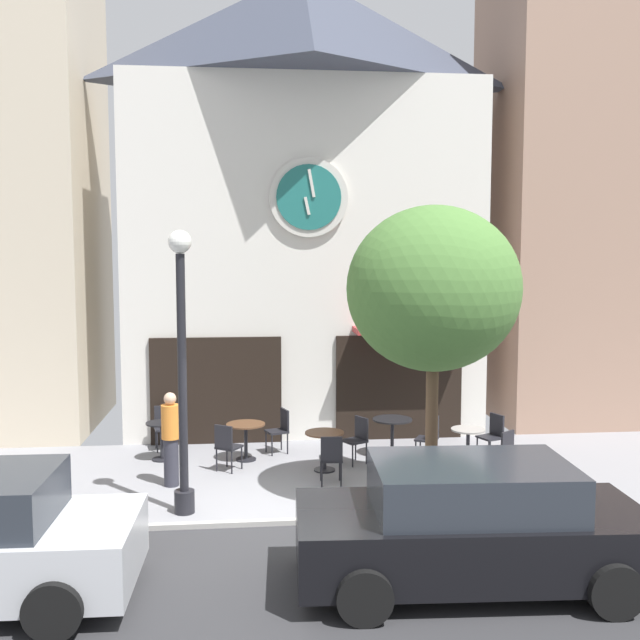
% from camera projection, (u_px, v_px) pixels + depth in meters
% --- Properties ---
extents(ground_plane, '(27.75, 10.52, 0.13)m').
position_uv_depth(ground_plane, '(280.00, 536.00, 10.61)').
color(ground_plane, gray).
extents(clock_building, '(7.98, 4.38, 10.44)m').
position_uv_depth(clock_building, '(303.00, 195.00, 16.85)').
color(clock_building, silver).
rests_on(clock_building, ground_plane).
extents(neighbor_building_right, '(6.76, 3.65, 12.07)m').
position_uv_depth(neighbor_building_right, '(627.00, 174.00, 17.95)').
color(neighbor_building_right, '#9E7A66').
rests_on(neighbor_building_right, ground_plane).
extents(street_lamp, '(0.36, 0.36, 4.45)m').
position_uv_depth(street_lamp, '(182.00, 372.00, 11.27)').
color(street_lamp, black).
rests_on(street_lamp, ground_plane).
extents(street_tree, '(2.78, 2.50, 4.86)m').
position_uv_depth(street_tree, '(434.00, 289.00, 11.49)').
color(street_tree, brown).
rests_on(street_tree, ground_plane).
extents(cafe_table_near_door, '(0.62, 0.62, 0.76)m').
position_uv_depth(cafe_table_near_door, '(162.00, 435.00, 14.35)').
color(cafe_table_near_door, black).
rests_on(cafe_table_near_door, ground_plane).
extents(cafe_table_center_right, '(0.77, 0.77, 0.74)m').
position_uv_depth(cafe_table_center_right, '(246.00, 433.00, 14.33)').
color(cafe_table_center_right, black).
rests_on(cafe_table_center_right, ground_plane).
extents(cafe_table_rightmost, '(0.74, 0.74, 0.74)m').
position_uv_depth(cafe_table_rightmost, '(325.00, 443.00, 13.64)').
color(cafe_table_rightmost, black).
rests_on(cafe_table_rightmost, ground_plane).
extents(cafe_table_center_left, '(0.80, 0.80, 0.76)m').
position_uv_depth(cafe_table_center_left, '(392.00, 428.00, 14.65)').
color(cafe_table_center_left, black).
rests_on(cafe_table_center_left, ground_plane).
extents(cafe_table_leftmost, '(0.65, 0.65, 0.76)m').
position_uv_depth(cafe_table_leftmost, '(468.00, 441.00, 13.83)').
color(cafe_table_leftmost, black).
rests_on(cafe_table_leftmost, ground_plane).
extents(cafe_chair_by_entrance, '(0.55, 0.55, 0.90)m').
position_uv_depth(cafe_chair_by_entrance, '(227.00, 444.00, 13.59)').
color(cafe_chair_by_entrance, black).
rests_on(cafe_chair_by_entrance, ground_plane).
extents(cafe_chair_near_lamp, '(0.51, 0.51, 0.90)m').
position_uv_depth(cafe_chair_near_lamp, '(280.00, 427.00, 14.87)').
color(cafe_chair_near_lamp, black).
rests_on(cafe_chair_near_lamp, ground_plane).
extents(cafe_chair_facing_street, '(0.52, 0.52, 0.90)m').
position_uv_depth(cafe_chair_facing_street, '(493.00, 433.00, 14.41)').
color(cafe_chair_facing_street, black).
rests_on(cafe_chair_facing_street, ground_plane).
extents(cafe_chair_right_end, '(0.56, 0.56, 0.90)m').
position_uv_depth(cafe_chair_right_end, '(503.00, 450.00, 13.15)').
color(cafe_chair_right_end, black).
rests_on(cafe_chair_right_end, ground_plane).
extents(cafe_chair_facing_wall, '(0.55, 0.55, 0.90)m').
position_uv_depth(cafe_chair_facing_wall, '(358.00, 436.00, 14.14)').
color(cafe_chair_facing_wall, black).
rests_on(cafe_chair_facing_wall, ground_plane).
extents(cafe_chair_corner, '(0.47, 0.47, 0.90)m').
position_uv_depth(cafe_chair_corner, '(164.00, 424.00, 15.16)').
color(cafe_chair_corner, black).
rests_on(cafe_chair_corner, ground_plane).
extents(cafe_chair_outer, '(0.54, 0.54, 0.90)m').
position_uv_depth(cafe_chair_outer, '(431.00, 436.00, 14.20)').
color(cafe_chair_outer, black).
rests_on(cafe_chair_outer, ground_plane).
extents(cafe_chair_mid_row, '(0.42, 0.42, 0.90)m').
position_uv_depth(cafe_chair_mid_row, '(331.00, 456.00, 12.78)').
color(cafe_chair_mid_row, black).
rests_on(cafe_chair_mid_row, ground_plane).
extents(pedestrian_orange, '(0.45, 0.45, 1.67)m').
position_uv_depth(pedestrian_orange, '(171.00, 438.00, 12.73)').
color(pedestrian_orange, '#2D2D38').
rests_on(pedestrian_orange, ground_plane).
extents(parked_car_black, '(4.39, 2.19, 1.55)m').
position_uv_depth(parked_car_black, '(471.00, 525.00, 8.94)').
color(parked_car_black, black).
rests_on(parked_car_black, ground_plane).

